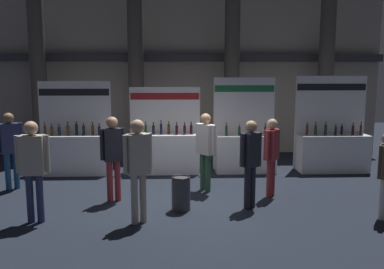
{
  "coord_description": "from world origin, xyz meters",
  "views": [
    {
      "loc": [
        -0.25,
        -8.22,
        2.59
      ],
      "look_at": [
        0.1,
        0.53,
        1.27
      ],
      "focal_mm": 37.03,
      "sensor_mm": 36.0,
      "label": 1
    }
  ],
  "objects_px": {
    "visitor_6": "(33,162)",
    "visitor_9": "(206,145)",
    "exhibitor_booth_3": "(332,148)",
    "visitor_4": "(138,161)",
    "exhibitor_booth_0": "(74,150)",
    "exhibitor_booth_1": "(165,150)",
    "visitor_2": "(113,152)",
    "trash_bin": "(181,193)",
    "visitor_5": "(251,156)",
    "visitor_1": "(10,144)",
    "exhibitor_booth_2": "(245,149)",
    "visitor_7": "(272,151)"
  },
  "relations": [
    {
      "from": "trash_bin",
      "to": "exhibitor_booth_1",
      "type": "bearing_deg",
      "value": 97.25
    },
    {
      "from": "exhibitor_booth_1",
      "to": "exhibitor_booth_2",
      "type": "height_order",
      "value": "exhibitor_booth_2"
    },
    {
      "from": "exhibitor_booth_1",
      "to": "visitor_7",
      "type": "height_order",
      "value": "exhibitor_booth_1"
    },
    {
      "from": "trash_bin",
      "to": "visitor_6",
      "type": "distance_m",
      "value": 2.74
    },
    {
      "from": "exhibitor_booth_3",
      "to": "visitor_4",
      "type": "height_order",
      "value": "exhibitor_booth_3"
    },
    {
      "from": "visitor_4",
      "to": "visitor_7",
      "type": "height_order",
      "value": "visitor_4"
    },
    {
      "from": "visitor_4",
      "to": "visitor_5",
      "type": "relative_size",
      "value": 1.06
    },
    {
      "from": "exhibitor_booth_2",
      "to": "visitor_2",
      "type": "bearing_deg",
      "value": -142.25
    },
    {
      "from": "exhibitor_booth_1",
      "to": "visitor_5",
      "type": "distance_m",
      "value": 3.46
    },
    {
      "from": "exhibitor_booth_3",
      "to": "visitor_4",
      "type": "distance_m",
      "value": 6.1
    },
    {
      "from": "exhibitor_booth_1",
      "to": "exhibitor_booth_2",
      "type": "distance_m",
      "value": 2.15
    },
    {
      "from": "exhibitor_booth_0",
      "to": "visitor_4",
      "type": "xyz_separation_m",
      "value": [
        2.03,
        -3.64,
        0.49
      ]
    },
    {
      "from": "exhibitor_booth_2",
      "to": "visitor_7",
      "type": "distance_m",
      "value": 2.28
    },
    {
      "from": "visitor_5",
      "to": "visitor_6",
      "type": "bearing_deg",
      "value": 152.56
    },
    {
      "from": "exhibitor_booth_0",
      "to": "exhibitor_booth_2",
      "type": "height_order",
      "value": "exhibitor_booth_2"
    },
    {
      "from": "exhibitor_booth_0",
      "to": "visitor_2",
      "type": "bearing_deg",
      "value": -59.49
    },
    {
      "from": "exhibitor_booth_0",
      "to": "trash_bin",
      "type": "bearing_deg",
      "value": -47.01
    },
    {
      "from": "exhibitor_booth_0",
      "to": "visitor_6",
      "type": "distance_m",
      "value": 3.57
    },
    {
      "from": "visitor_1",
      "to": "visitor_7",
      "type": "xyz_separation_m",
      "value": [
        5.76,
        -0.76,
        -0.06
      ]
    },
    {
      "from": "visitor_5",
      "to": "visitor_7",
      "type": "height_order",
      "value": "visitor_5"
    },
    {
      "from": "exhibitor_booth_0",
      "to": "visitor_4",
      "type": "relative_size",
      "value": 1.32
    },
    {
      "from": "visitor_7",
      "to": "visitor_9",
      "type": "bearing_deg",
      "value": -74.3
    },
    {
      "from": "exhibitor_booth_1",
      "to": "visitor_6",
      "type": "bearing_deg",
      "value": -121.53
    },
    {
      "from": "visitor_7",
      "to": "visitor_5",
      "type": "bearing_deg",
      "value": -4.05
    },
    {
      "from": "exhibitor_booth_1",
      "to": "visitor_4",
      "type": "relative_size",
      "value": 1.23
    },
    {
      "from": "visitor_1",
      "to": "visitor_6",
      "type": "distance_m",
      "value": 2.45
    },
    {
      "from": "exhibitor_booth_2",
      "to": "visitor_1",
      "type": "xyz_separation_m",
      "value": [
        -5.59,
        -1.48,
        0.43
      ]
    },
    {
      "from": "exhibitor_booth_3",
      "to": "visitor_9",
      "type": "relative_size",
      "value": 1.46
    },
    {
      "from": "exhibitor_booth_3",
      "to": "visitor_4",
      "type": "bearing_deg",
      "value": -143.33
    },
    {
      "from": "exhibitor_booth_1",
      "to": "visitor_2",
      "type": "relative_size",
      "value": 1.29
    },
    {
      "from": "visitor_5",
      "to": "exhibitor_booth_3",
      "type": "bearing_deg",
      "value": 10.03
    },
    {
      "from": "visitor_6",
      "to": "visitor_7",
      "type": "height_order",
      "value": "visitor_6"
    },
    {
      "from": "exhibitor_booth_1",
      "to": "exhibitor_booth_2",
      "type": "relative_size",
      "value": 0.9
    },
    {
      "from": "trash_bin",
      "to": "visitor_5",
      "type": "bearing_deg",
      "value": 2.85
    },
    {
      "from": "visitor_6",
      "to": "visitor_9",
      "type": "height_order",
      "value": "visitor_6"
    },
    {
      "from": "exhibitor_booth_2",
      "to": "visitor_9",
      "type": "distance_m",
      "value": 2.18
    },
    {
      "from": "visitor_5",
      "to": "visitor_4",
      "type": "bearing_deg",
      "value": 162.64
    },
    {
      "from": "exhibitor_booth_0",
      "to": "visitor_7",
      "type": "bearing_deg",
      "value": -24.85
    },
    {
      "from": "exhibitor_booth_1",
      "to": "visitor_1",
      "type": "bearing_deg",
      "value": -156.92
    },
    {
      "from": "exhibitor_booth_1",
      "to": "visitor_2",
      "type": "distance_m",
      "value": 2.66
    },
    {
      "from": "visitor_7",
      "to": "trash_bin",
      "type": "bearing_deg",
      "value": -32.81
    },
    {
      "from": "trash_bin",
      "to": "visitor_5",
      "type": "xyz_separation_m",
      "value": [
        1.35,
        0.07,
        0.7
      ]
    },
    {
      "from": "exhibitor_booth_1",
      "to": "visitor_9",
      "type": "bearing_deg",
      "value": -61.61
    },
    {
      "from": "visitor_9",
      "to": "visitor_6",
      "type": "bearing_deg",
      "value": 85.44
    },
    {
      "from": "visitor_4",
      "to": "trash_bin",
      "type": "bearing_deg",
      "value": -169.15
    },
    {
      "from": "visitor_9",
      "to": "visitor_2",
      "type": "bearing_deg",
      "value": 74.41
    },
    {
      "from": "visitor_2",
      "to": "visitor_7",
      "type": "bearing_deg",
      "value": -15.25
    },
    {
      "from": "visitor_1",
      "to": "visitor_5",
      "type": "relative_size",
      "value": 1.01
    },
    {
      "from": "visitor_5",
      "to": "visitor_7",
      "type": "relative_size",
      "value": 1.03
    },
    {
      "from": "exhibitor_booth_1",
      "to": "exhibitor_booth_3",
      "type": "bearing_deg",
      "value": -0.64
    }
  ]
}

